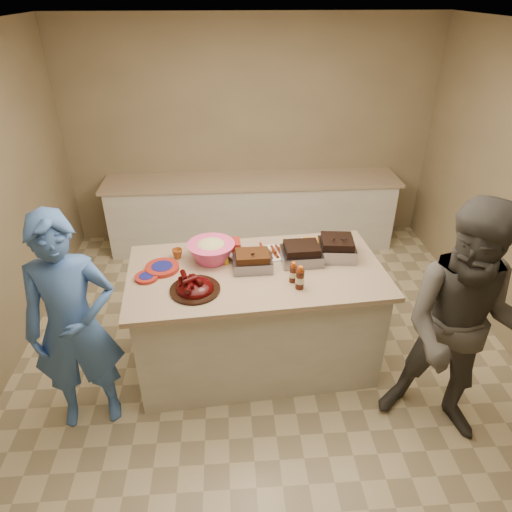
{
  "coord_description": "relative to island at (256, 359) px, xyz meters",
  "views": [
    {
      "loc": [
        -0.31,
        -3.04,
        2.95
      ],
      "look_at": [
        -0.09,
        0.08,
        1.07
      ],
      "focal_mm": 32.0,
      "sensor_mm": 36.0,
      "label": 1
    }
  ],
  "objects": [
    {
      "name": "room",
      "position": [
        0.09,
        -0.03,
        0.0
      ],
      "size": [
        4.5,
        5.0,
        2.7
      ],
      "primitive_type": null,
      "color": "#928160",
      "rests_on": "ground"
    },
    {
      "name": "back_counter",
      "position": [
        0.09,
        2.17,
        0.45
      ],
      "size": [
        3.6,
        0.64,
        0.9
      ],
      "primitive_type": null,
      "color": "beige",
      "rests_on": "ground"
    },
    {
      "name": "island",
      "position": [
        0.0,
        0.0,
        0.0
      ],
      "size": [
        2.13,
        1.24,
        0.97
      ],
      "primitive_type": null,
      "rotation": [
        0.0,
        0.0,
        0.08
      ],
      "color": "beige",
      "rests_on": "ground"
    },
    {
      "name": "rib_platter",
      "position": [
        -0.48,
        -0.26,
        0.97
      ],
      "size": [
        0.4,
        0.4,
        0.15
      ],
      "primitive_type": null,
      "rotation": [
        0.0,
        0.0,
        0.06
      ],
      "color": "#3F0304",
      "rests_on": "island"
    },
    {
      "name": "pulled_pork_tray",
      "position": [
        -0.03,
        0.02,
        0.97
      ],
      "size": [
        0.32,
        0.24,
        0.09
      ],
      "primitive_type": "cube",
      "rotation": [
        0.0,
        0.0,
        0.03
      ],
      "color": "#47230F",
      "rests_on": "island"
    },
    {
      "name": "brisket_tray",
      "position": [
        0.38,
        0.1,
        0.97
      ],
      "size": [
        0.33,
        0.28,
        0.1
      ],
      "primitive_type": "cube",
      "rotation": [
        0.0,
        0.0,
        0.04
      ],
      "color": "black",
      "rests_on": "island"
    },
    {
      "name": "roasting_pan",
      "position": [
        0.68,
        0.16,
        0.97
      ],
      "size": [
        0.33,
        0.33,
        0.12
      ],
      "primitive_type": "cube",
      "rotation": [
        0.0,
        0.0,
        -0.11
      ],
      "color": "gray",
      "rests_on": "island"
    },
    {
      "name": "coleslaw_bowl",
      "position": [
        -0.36,
        0.18,
        0.97
      ],
      "size": [
        0.42,
        0.42,
        0.27
      ],
      "primitive_type": null,
      "rotation": [
        0.0,
        0.0,
        0.08
      ],
      "color": "#ED4985",
      "rests_on": "island"
    },
    {
      "name": "sausage_plate",
      "position": [
        0.16,
        0.24,
        0.97
      ],
      "size": [
        0.34,
        0.34,
        0.05
      ],
      "primitive_type": "cylinder",
      "rotation": [
        0.0,
        0.0,
        0.24
      ],
      "color": "silver",
      "rests_on": "island"
    },
    {
      "name": "mac_cheese_dish",
      "position": [
        0.55,
        0.29,
        0.97
      ],
      "size": [
        0.31,
        0.25,
        0.08
      ],
      "primitive_type": "cube",
      "rotation": [
        0.0,
        0.0,
        -0.17
      ],
      "color": "orange",
      "rests_on": "island"
    },
    {
      "name": "bbq_bottle_a",
      "position": [
        0.31,
        -0.28,
        0.97
      ],
      "size": [
        0.07,
        0.07,
        0.19
      ],
      "primitive_type": "cylinder",
      "rotation": [
        0.0,
        0.0,
        0.08
      ],
      "color": "#3A160B",
      "rests_on": "island"
    },
    {
      "name": "bbq_bottle_b",
      "position": [
        0.27,
        -0.18,
        0.97
      ],
      "size": [
        0.06,
        0.06,
        0.17
      ],
      "primitive_type": "cylinder",
      "rotation": [
        0.0,
        0.0,
        0.08
      ],
      "color": "#3A160B",
      "rests_on": "island"
    },
    {
      "name": "mustard_bottle",
      "position": [
        -0.24,
        0.11,
        0.97
      ],
      "size": [
        0.05,
        0.05,
        0.12
      ],
      "primitive_type": "cylinder",
      "rotation": [
        0.0,
        0.0,
        0.08
      ],
      "color": "gold",
      "rests_on": "island"
    },
    {
      "name": "sauce_bowl",
      "position": [
        -0.15,
        0.18,
        0.97
      ],
      "size": [
        0.14,
        0.05,
        0.14
      ],
      "primitive_type": "imported",
      "rotation": [
        0.0,
        0.0,
        0.08
      ],
      "color": "silver",
      "rests_on": "island"
    },
    {
      "name": "plate_stack_large",
      "position": [
        -0.76,
        0.06,
        0.97
      ],
      "size": [
        0.29,
        0.29,
        0.03
      ],
      "primitive_type": "cylinder",
      "rotation": [
        0.0,
        0.0,
        0.08
      ],
      "color": "maroon",
      "rests_on": "island"
    },
    {
      "name": "plate_stack_small",
      "position": [
        -0.86,
        -0.07,
        0.97
      ],
      "size": [
        0.2,
        0.2,
        0.03
      ],
      "primitive_type": "cylinder",
      "rotation": [
        0.0,
        0.0,
        0.08
      ],
      "color": "maroon",
      "rests_on": "island"
    },
    {
      "name": "plastic_cup",
      "position": [
        -0.65,
        0.23,
        0.97
      ],
      "size": [
        0.1,
        0.09,
        0.09
      ],
      "primitive_type": "imported",
      "rotation": [
        0.0,
        0.0,
        0.08
      ],
      "color": "#9E531D",
      "rests_on": "island"
    },
    {
      "name": "basket_stack",
      "position": [
        -0.22,
        0.31,
        0.97
      ],
      "size": [
        0.21,
        0.16,
        0.1
      ],
      "primitive_type": "cube",
      "rotation": [
        0.0,
        0.0,
        0.03
      ],
      "color": "maroon",
      "rests_on": "island"
    },
    {
      "name": "guest_blue",
      "position": [
        -1.32,
        -0.51,
        0.0
      ],
      "size": [
        0.93,
        1.84,
        0.42
      ],
      "primitive_type": "imported",
      "rotation": [
        0.0,
        0.0,
        0.17
      ],
      "color": "#416CC0",
      "rests_on": "ground"
    },
    {
      "name": "guest_gray",
      "position": [
        1.35,
        -0.8,
        0.0
      ],
      "size": [
        1.68,
        2.08,
        0.71
      ],
      "primitive_type": "imported",
      "rotation": [
        0.0,
        0.0,
        -0.48
      ],
      "color": "#504D48",
      "rests_on": "ground"
    }
  ]
}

